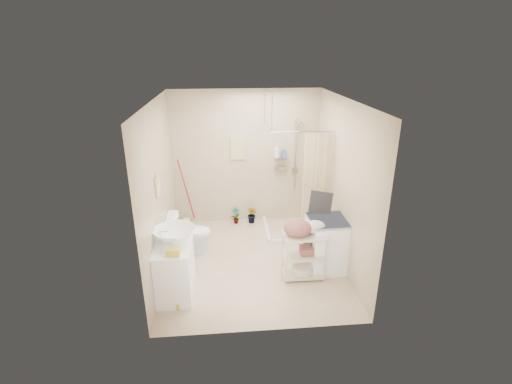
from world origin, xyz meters
The scene contains 23 objects.
floor centered at (0.00, 0.00, 0.00)m, with size 3.20×3.20×0.00m, color beige.
ceiling centered at (0.00, 0.00, 2.60)m, with size 2.80×3.20×0.04m, color silver.
wall_back centered at (0.00, 1.60, 1.30)m, with size 2.80×0.04×2.60m, color #BFB094.
wall_front centered at (0.00, -1.60, 1.30)m, with size 2.80×0.04×2.60m, color #BFB094.
wall_left centered at (-1.40, 0.00, 1.30)m, with size 0.04×3.20×2.60m, color #BFB094.
wall_right centered at (1.40, 0.00, 1.30)m, with size 0.04×3.20×2.60m, color #BFB094.
vanity centered at (-1.16, -0.69, 0.40)m, with size 0.51×0.91×0.80m, color white.
sink centered at (-1.13, -0.67, 0.90)m, with size 0.58×0.58×0.20m, color white.
counter_basket centered at (-1.11, -1.02, 0.85)m, with size 0.17×0.13×0.09m, color yellow.
floor_basket centered at (-1.06, -1.04, 0.07)m, with size 0.25×0.19×0.14m, color gold.
toilet centered at (-1.04, 0.41, 0.36)m, with size 0.40×0.70×0.72m, color white.
mop centered at (-1.19, 1.45, 0.69)m, with size 0.13×0.13×1.38m, color #A71F25, non-canonical shape.
potted_plant_a centered at (-0.22, 1.44, 0.17)m, with size 0.18×0.12×0.34m, color #9A5F38.
potted_plant_b centered at (0.10, 1.43, 0.18)m, with size 0.20×0.16×0.36m, color brown.
hanging_towel centered at (-0.15, 1.58, 1.50)m, with size 0.28×0.03×0.42m, color beige.
towel_ring centered at (-1.38, -0.20, 1.47)m, with size 0.04×0.22×0.34m, color #DFCB89, non-canonical shape.
tp_holder centered at (-1.36, 0.05, 0.72)m, with size 0.08×0.12×0.14m, color white, non-canonical shape.
shower centered at (0.85, 1.05, 1.05)m, with size 1.10×1.10×2.10m, color silver, non-canonical shape.
shampoo_bottle_a centered at (0.59, 1.51, 1.45)m, with size 0.10×0.10×0.27m, color silver.
shampoo_bottle_b centered at (0.72, 1.51, 1.41)m, with size 0.08×0.08×0.18m, color #3F56AA.
washing_machine centered at (1.14, -0.27, 0.42)m, with size 0.58×0.60×0.85m, color white.
laundry_rack centered at (0.72, -0.48, 0.43)m, with size 0.63×0.37×0.86m, color beige, non-canonical shape.
ironing_board centered at (1.00, -0.11, 0.62)m, with size 0.35×0.10×1.23m, color black, non-canonical shape.
Camera 1 is at (-0.44, -5.24, 3.29)m, focal length 26.00 mm.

